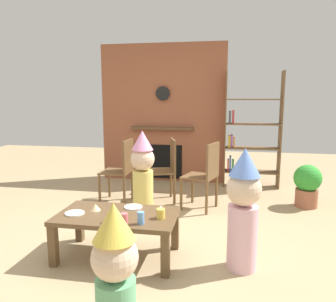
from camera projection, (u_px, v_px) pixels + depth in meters
ground_plane at (147, 242)px, 3.36m from camera, size 12.00×12.00×0.00m
brick_fireplace_feature at (163, 114)px, 5.75m from camera, size 2.20×0.28×2.40m
bookshelf at (248, 135)px, 5.35m from camera, size 0.90×0.28×1.90m
coffee_table at (117, 221)px, 2.99m from camera, size 1.10×0.61×0.42m
paper_cup_near_left at (114, 217)px, 2.78m from camera, size 0.08×0.08×0.09m
paper_cup_near_right at (124, 219)px, 2.75m from camera, size 0.06×0.06×0.09m
paper_cup_center at (161, 214)px, 2.87m from camera, size 0.08×0.08×0.09m
paper_cup_far_left at (141, 218)px, 2.74m from camera, size 0.06×0.06×0.11m
paper_plate_front at (133, 207)px, 3.16m from camera, size 0.18×0.18×0.01m
paper_plate_rear at (75, 213)px, 2.99m from camera, size 0.18×0.18×0.01m
birthday_cake_slice at (95, 207)px, 3.08m from camera, size 0.10×0.10×0.06m
table_fork at (159, 209)px, 3.11m from camera, size 0.03×0.15×0.01m
child_with_cone_hat at (115, 280)px, 1.76m from camera, size 0.26×0.26×0.93m
child_in_pink at (243, 207)px, 2.75m from camera, size 0.30×0.30×1.07m
child_by_the_chairs at (143, 171)px, 4.04m from camera, size 0.30×0.30×1.08m
dining_chair_left at (122, 167)px, 4.57m from camera, size 0.41×0.41×0.90m
dining_chair_middle at (167, 166)px, 4.62m from camera, size 0.50×0.50×0.90m
dining_chair_right at (206, 172)px, 4.26m from camera, size 0.51×0.51×0.90m
potted_plant_tall at (307, 184)px, 4.40m from camera, size 0.37×0.37×0.58m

